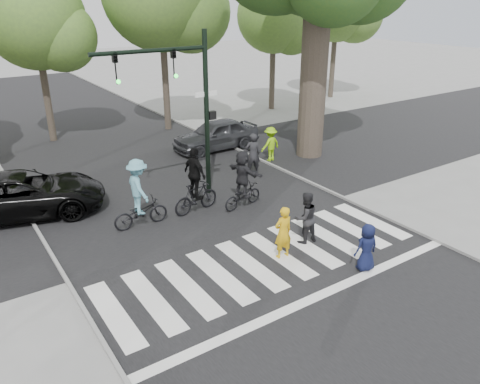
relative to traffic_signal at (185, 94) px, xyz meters
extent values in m
plane|color=gray|center=(-0.35, -6.20, -3.90)|extent=(120.00, 120.00, 0.00)
cube|color=black|center=(-0.35, -1.20, -3.90)|extent=(10.00, 70.00, 0.01)
cube|color=black|center=(-0.35, 1.80, -3.89)|extent=(70.00, 10.00, 0.01)
cube|color=gray|center=(-5.40, -1.20, -3.85)|extent=(0.10, 70.00, 0.10)
cube|color=gray|center=(4.70, -1.20, -3.85)|extent=(0.10, 70.00, 0.10)
cube|color=silver|center=(-4.85, -5.20, -3.89)|extent=(0.55, 3.00, 0.01)
cube|color=silver|center=(-3.85, -5.20, -3.89)|extent=(0.55, 3.00, 0.01)
cube|color=silver|center=(-2.85, -5.20, -3.89)|extent=(0.55, 3.00, 0.01)
cube|color=silver|center=(-1.85, -5.20, -3.89)|extent=(0.55, 3.00, 0.01)
cube|color=silver|center=(-0.85, -5.20, -3.89)|extent=(0.55, 3.00, 0.01)
cube|color=silver|center=(0.15, -5.20, -3.89)|extent=(0.55, 3.00, 0.01)
cube|color=silver|center=(1.15, -5.20, -3.89)|extent=(0.55, 3.00, 0.01)
cube|color=silver|center=(2.15, -5.20, -3.89)|extent=(0.55, 3.00, 0.01)
cube|color=silver|center=(3.15, -5.20, -3.89)|extent=(0.55, 3.00, 0.01)
cube|color=silver|center=(4.15, -5.20, -3.89)|extent=(0.55, 3.00, 0.01)
cube|color=silver|center=(-0.35, -7.40, -3.89)|extent=(10.00, 0.30, 0.01)
cylinder|color=black|center=(0.85, 0.00, -0.90)|extent=(0.18, 0.18, 6.00)
cylinder|color=black|center=(-1.15, 0.00, 1.50)|extent=(4.00, 0.14, 0.14)
imported|color=black|center=(-0.35, 0.00, 1.05)|extent=(0.16, 0.20, 1.00)
sphere|color=#19E533|center=(-0.35, -0.12, 0.65)|extent=(0.14, 0.14, 0.14)
imported|color=black|center=(-2.35, 0.00, 1.05)|extent=(0.16, 0.20, 1.00)
sphere|color=#19E533|center=(-2.35, -0.12, 0.65)|extent=(0.14, 0.14, 0.14)
cube|color=black|center=(1.07, 0.00, -0.90)|extent=(0.28, 0.18, 0.30)
cube|color=#FF660C|center=(1.18, 0.00, -0.90)|extent=(0.02, 0.14, 0.20)
cube|color=white|center=(0.85, 0.00, -0.10)|extent=(0.90, 0.04, 0.18)
cylinder|color=brown|center=(7.15, 1.30, -0.40)|extent=(1.20, 1.20, 7.00)
cylinder|color=brown|center=(7.45, 1.10, 2.60)|extent=(1.29, 1.74, 2.93)
cylinder|color=brown|center=(-2.35, 10.60, -1.10)|extent=(0.36, 0.36, 5.60)
sphere|color=#4D7130|center=(-2.35, 10.60, 2.10)|extent=(4.80, 4.80, 4.80)
sphere|color=#4D7130|center=(-1.39, 9.88, 1.30)|extent=(3.36, 3.36, 3.36)
cylinder|color=brown|center=(3.65, 9.30, -0.54)|extent=(0.36, 0.36, 6.72)
sphere|color=#4D7130|center=(4.85, 8.40, 2.34)|extent=(4.20, 4.20, 4.20)
cylinder|color=brown|center=(11.65, 10.10, -1.17)|extent=(0.36, 0.36, 5.46)
sphere|color=#4D7130|center=(11.65, 10.10, 1.95)|extent=(4.60, 4.60, 4.60)
sphere|color=#4D7130|center=(12.57, 9.41, 1.17)|extent=(3.22, 3.22, 3.22)
cylinder|color=brown|center=(17.65, 10.70, -0.82)|extent=(0.36, 0.36, 6.16)
sphere|color=#4D7130|center=(17.65, 10.70, 2.70)|extent=(5.40, 5.40, 5.40)
sphere|color=#4D7130|center=(18.73, 9.89, 1.82)|extent=(3.78, 3.78, 3.78)
imported|color=gold|center=(0.18, -5.35, -3.11)|extent=(0.60, 0.41, 1.59)
imported|color=#101637|center=(1.65, -7.16, -3.21)|extent=(0.75, 0.56, 1.38)
imported|color=black|center=(1.31, -5.02, -3.08)|extent=(0.85, 0.69, 1.64)
imported|color=black|center=(-2.44, -1.23, -3.42)|extent=(1.84, 0.67, 0.96)
imported|color=#5D9CAC|center=(-2.44, -1.23, -2.50)|extent=(0.70, 1.20, 1.84)
imported|color=black|center=(-0.40, -1.26, -3.36)|extent=(1.85, 0.75, 1.08)
imported|color=black|center=(-0.40, -1.26, -2.48)|extent=(0.60, 1.14, 1.86)
imported|color=black|center=(1.17, -1.84, -3.46)|extent=(1.75, 0.86, 0.88)
imported|color=black|center=(1.17, -1.84, -2.62)|extent=(0.76, 1.63, 1.69)
imported|color=black|center=(-5.44, 1.86, -3.14)|extent=(5.92, 3.84, 1.52)
imported|color=#35373B|center=(3.95, 4.55, -3.17)|extent=(4.33, 1.78, 1.47)
imported|color=#8ACF0F|center=(5.10, 1.67, -3.11)|extent=(1.08, 0.70, 1.57)
imported|color=black|center=(3.41, 0.68, -3.01)|extent=(0.76, 0.62, 1.79)
camera|label=1|loc=(-7.46, -14.48, 3.16)|focal=35.00mm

